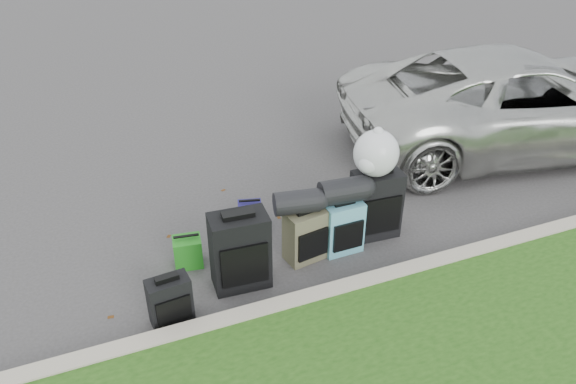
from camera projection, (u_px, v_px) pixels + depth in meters
name	position (u px, v px, depth m)	size (l,w,h in m)	color
ground	(303.00, 240.00, 6.31)	(120.00, 120.00, 0.00)	#383535
curb	(343.00, 291.00, 5.48)	(120.00, 0.18, 0.15)	#9E937F
suv	(520.00, 101.00, 7.99)	(2.33, 5.05, 1.40)	#B7B7B2
suitcase_small_black	(170.00, 301.00, 5.12)	(0.39, 0.21, 0.48)	black
suitcase_large_black_left	(240.00, 251.00, 5.49)	(0.56, 0.34, 0.81)	black
suitcase_olive	(306.00, 235.00, 5.90)	(0.43, 0.27, 0.59)	#413F2C
suitcase_teal	(342.00, 227.00, 6.02)	(0.42, 0.25, 0.60)	teal
suitcase_large_black_right	(376.00, 204.00, 6.22)	(0.53, 0.32, 0.79)	black
tote_green	(188.00, 252.00, 5.87)	(0.29, 0.23, 0.33)	#207A1B
tote_navy	(250.00, 214.00, 6.51)	(0.27, 0.21, 0.29)	navy
duffel_left	(296.00, 202.00, 5.68)	(0.25, 0.25, 0.46)	black
duffel_right	(343.00, 191.00, 5.82)	(0.27, 0.27, 0.48)	black
trash_bag	(376.00, 153.00, 5.88)	(0.49, 0.49, 0.49)	silver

